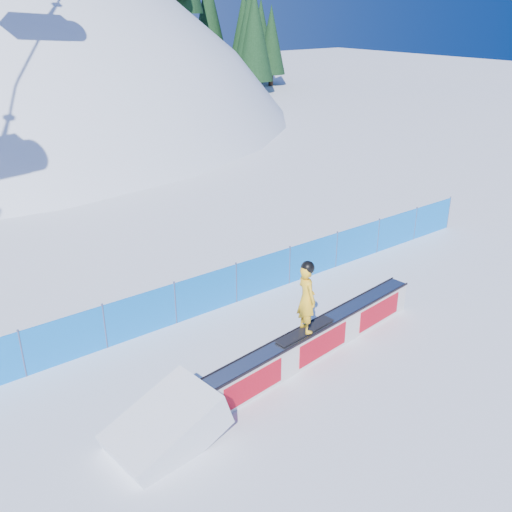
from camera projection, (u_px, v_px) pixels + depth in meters
ground at (317, 391)px, 12.75m from camera, size 160.00×160.00×0.00m
safety_fence at (207, 293)px, 15.78m from camera, size 22.05×0.05×1.30m
rail_box at (316, 340)px, 13.90m from camera, size 7.12×1.29×0.85m
snow_ramp at (168, 442)px, 11.27m from camera, size 2.44×1.68×1.43m
snowboarder at (307, 298)px, 13.10m from camera, size 1.76×0.69×1.81m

